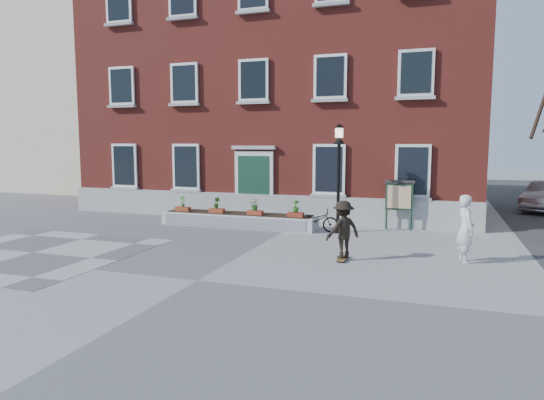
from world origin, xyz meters
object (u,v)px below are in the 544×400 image
at_px(notice_board, 399,196).
at_px(skateboarder, 343,229).
at_px(bystander, 465,229).
at_px(bicycle, 315,220).
at_px(lamp_post, 339,163).

distance_m(notice_board, skateboarder, 5.44).
bearing_deg(bystander, bicycle, 39.02).
xyz_separation_m(bystander, notice_board, (-2.11, 4.47, 0.33)).
height_order(lamp_post, notice_board, lamp_post).
xyz_separation_m(bystander, lamp_post, (-4.15, 3.17, 1.61)).
relative_size(bicycle, skateboarder, 1.00).
distance_m(bicycle, skateboarder, 4.30).
height_order(bicycle, bystander, bystander).
bearing_deg(lamp_post, skateboarder, -76.67).
relative_size(bicycle, notice_board, 0.90).
height_order(notice_board, skateboarder, notice_board).
bearing_deg(bystander, lamp_post, 33.20).
bearing_deg(skateboarder, notice_board, 78.44).
bearing_deg(skateboarder, bystander, 14.94).
xyz_separation_m(bystander, skateboarder, (-3.20, -0.85, -0.06)).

